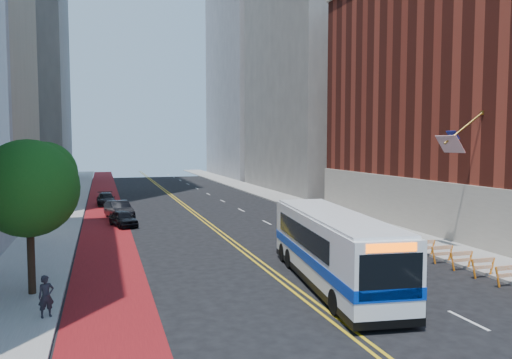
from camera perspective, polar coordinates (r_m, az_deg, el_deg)
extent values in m
plane|color=black|center=(20.21, 8.35, -15.17)|extent=(160.00, 160.00, 0.00)
cube|color=gray|center=(47.78, -21.55, -3.99)|extent=(4.00, 140.00, 0.15)
cube|color=gray|center=(51.77, 6.02, -3.09)|extent=(4.00, 140.00, 0.15)
cube|color=maroon|center=(47.64, -16.86, -3.98)|extent=(3.60, 140.00, 0.01)
cube|color=gold|center=(48.33, -7.41, -3.72)|extent=(0.14, 140.00, 0.01)
cube|color=gold|center=(48.39, -6.98, -3.71)|extent=(0.14, 140.00, 0.01)
cube|color=silver|center=(21.13, 23.07, -14.58)|extent=(0.14, 2.20, 0.01)
cube|color=silver|center=(27.44, 12.05, -9.96)|extent=(0.14, 2.20, 0.01)
cube|color=silver|center=(34.46, 5.50, -6.95)|extent=(0.14, 2.20, 0.01)
cube|color=silver|center=(41.84, 1.25, -4.93)|extent=(0.14, 2.20, 0.01)
cube|color=silver|center=(49.41, -1.70, -3.51)|extent=(0.14, 2.20, 0.01)
cube|color=silver|center=(57.09, -3.85, -2.46)|extent=(0.14, 2.20, 0.01)
cube|color=silver|center=(64.86, -5.48, -1.65)|extent=(0.14, 2.20, 0.01)
cube|color=silver|center=(72.67, -6.77, -1.02)|extent=(0.14, 2.20, 0.01)
cube|color=silver|center=(80.52, -7.80, -0.51)|extent=(0.14, 2.20, 0.01)
cube|color=silver|center=(88.40, -8.65, -0.10)|extent=(0.14, 2.20, 0.01)
cube|color=silver|center=(96.30, -9.36, 0.25)|extent=(0.14, 2.20, 0.01)
cube|color=silver|center=(104.21, -9.97, 0.55)|extent=(0.14, 2.20, 0.01)
cube|color=#9E9384|center=(37.04, 20.09, -3.28)|extent=(0.50, 36.00, 4.00)
cube|color=black|center=(32.74, 26.60, -6.04)|extent=(0.35, 2.80, 2.20)
cube|color=black|center=(38.01, 19.26, -4.44)|extent=(0.35, 2.80, 2.20)
cube|color=black|center=(43.78, 13.81, -3.20)|extent=(0.35, 2.80, 2.20)
cube|color=#A57F33|center=(33.70, 24.53, 6.94)|extent=(0.25, 0.25, 0.25)
cylinder|color=#A57F33|center=(32.78, 22.71, 5.51)|extent=(2.85, 0.12, 2.05)
cube|color=#B21419|center=(32.14, 21.29, 3.80)|extent=(0.75, 1.90, 1.05)
cube|color=navy|center=(32.84, 21.58, 4.75)|extent=(0.39, 0.85, 0.52)
cube|color=slate|center=(73.50, 8.57, 14.67)|extent=(18.00, 26.00, 40.00)
cube|color=gray|center=(102.62, 1.55, 15.99)|extent=(20.00, 28.00, 55.00)
cube|color=orange|center=(25.94, 25.89, -10.01)|extent=(0.32, 0.06, 0.99)
cube|color=orange|center=(26.22, 26.80, -8.99)|extent=(1.25, 0.05, 0.22)
cube|color=orange|center=(26.30, 26.78, -9.74)|extent=(1.25, 0.05, 0.18)
cube|color=orange|center=(27.06, 23.62, -9.36)|extent=(0.32, 0.06, 0.99)
cube|color=orange|center=(27.77, 25.36, -9.06)|extent=(0.32, 0.06, 0.99)
cube|color=orange|center=(27.32, 24.52, -8.39)|extent=(1.25, 0.05, 0.22)
cube|color=orange|center=(27.40, 24.50, -9.11)|extent=(1.25, 0.05, 0.18)
cube|color=orange|center=(28.21, 21.54, -8.74)|extent=(0.32, 0.06, 0.99)
cube|color=orange|center=(28.90, 23.26, -8.48)|extent=(0.32, 0.06, 0.99)
cube|color=orange|center=(28.47, 22.43, -7.83)|extent=(1.25, 0.05, 0.22)
cube|color=orange|center=(28.54, 22.41, -8.51)|extent=(1.25, 0.05, 0.18)
cube|color=orange|center=(29.40, 19.63, -8.17)|extent=(0.32, 0.06, 0.99)
cube|color=orange|center=(30.06, 21.32, -7.94)|extent=(0.32, 0.06, 0.99)
cube|color=orange|center=(29.65, 20.51, -7.30)|extent=(1.25, 0.05, 0.22)
cube|color=orange|center=(29.72, 20.49, -7.96)|extent=(1.25, 0.05, 0.18)
cube|color=orange|center=(30.63, 17.88, -7.63)|extent=(0.32, 0.06, 0.99)
cube|color=orange|center=(31.26, 19.54, -7.43)|extent=(0.32, 0.06, 0.99)
cube|color=orange|center=(30.86, 18.74, -6.80)|extent=(1.25, 0.05, 0.22)
cube|color=orange|center=(30.93, 18.72, -7.44)|extent=(1.25, 0.05, 0.18)
cube|color=orange|center=(31.88, 16.27, -7.12)|extent=(0.32, 0.06, 0.99)
cube|color=orange|center=(32.49, 17.90, -6.95)|extent=(0.32, 0.06, 0.99)
cube|color=orange|center=(32.11, 17.10, -6.33)|extent=(1.25, 0.05, 0.22)
cube|color=orange|center=(32.17, 17.09, -6.95)|extent=(1.25, 0.05, 0.18)
cylinder|color=black|center=(23.89, -24.31, -8.10)|extent=(0.32, 0.32, 3.20)
sphere|color=#0D400F|center=(23.45, -24.54, -0.91)|extent=(4.20, 4.20, 4.20)
sphere|color=#0D400F|center=(23.73, -23.02, 0.64)|extent=(2.80, 2.80, 2.80)
sphere|color=#0D400F|center=(23.19, -25.89, -0.02)|extent=(2.40, 2.40, 2.40)
cube|color=white|center=(23.83, 8.79, -7.61)|extent=(4.19, 12.57, 2.93)
cube|color=#042FAA|center=(23.93, 8.78, -8.63)|extent=(4.24, 12.61, 0.46)
cube|color=black|center=(24.50, 8.18, -6.11)|extent=(3.78, 8.90, 0.98)
cube|color=black|center=(18.24, 15.13, -10.68)|extent=(2.34, 0.40, 1.64)
cube|color=black|center=(29.53, 4.95, -4.40)|extent=(2.13, 0.37, 1.03)
cube|color=#FF5905|center=(18.00, 15.21, -7.52)|extent=(1.87, 0.32, 0.31)
cube|color=white|center=(23.57, 8.84, -4.00)|extent=(3.98, 11.94, 0.12)
cube|color=black|center=(24.18, 8.75, -11.01)|extent=(4.23, 12.60, 0.31)
cylinder|color=black|center=(20.18, 9.11, -13.67)|extent=(0.43, 1.06, 1.03)
cylinder|color=black|center=(21.07, 15.52, -13.00)|extent=(0.43, 1.06, 1.03)
cylinder|color=black|center=(27.02, 3.90, -8.99)|extent=(0.43, 1.06, 1.03)
cylinder|color=black|center=(27.69, 8.84, -8.70)|extent=(0.43, 1.06, 1.03)
cylinder|color=black|center=(28.42, 3.18, -8.32)|extent=(0.43, 1.06, 1.03)
cylinder|color=black|center=(29.06, 7.88, -8.07)|extent=(0.43, 1.06, 1.03)
imported|color=black|center=(41.22, -14.93, -4.32)|extent=(2.45, 4.04, 1.29)
imported|color=black|center=(45.52, -15.38, -3.36)|extent=(2.62, 4.92, 1.54)
imported|color=black|center=(55.36, -16.76, -2.17)|extent=(2.04, 4.60, 1.31)
imported|color=black|center=(20.77, -22.87, -12.20)|extent=(0.68, 0.57, 1.59)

